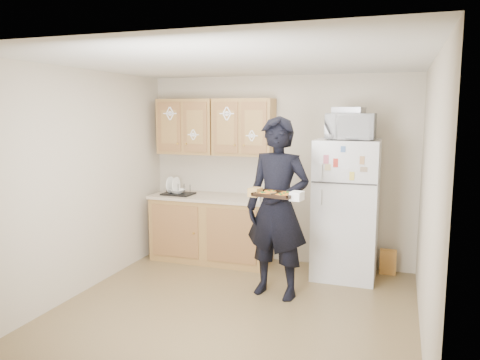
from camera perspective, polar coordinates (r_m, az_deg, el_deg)
name	(u,v)px	position (r m, az deg, el deg)	size (l,w,h in m)	color
floor	(233,311)	(4.99, -0.81, -15.69)	(3.60, 3.60, 0.00)	brown
ceiling	(233,62)	(4.58, -0.88, 14.21)	(3.60, 3.60, 0.00)	silver
wall_back	(278,170)	(6.33, 4.70, 1.23)	(3.60, 0.04, 2.50)	#C2B49D
wall_front	(136,237)	(3.03, -12.56, -6.83)	(3.60, 0.04, 2.50)	#C2B49D
wall_left	(81,182)	(5.49, -18.79, -0.28)	(0.04, 3.60, 2.50)	#C2B49D
wall_right	(429,203)	(4.36, 22.01, -2.60)	(0.04, 3.60, 2.50)	#C2B49D
refrigerator	(346,209)	(5.87, 12.78, -3.48)	(0.75, 0.70, 1.70)	silver
base_cabinet	(212,230)	(6.45, -3.49, -6.05)	(1.60, 0.60, 0.86)	brown
countertop	(211,197)	(6.35, -3.52, -2.11)	(1.64, 0.64, 0.04)	tan
upper_cab_left	(188,127)	(6.53, -6.40, 6.49)	(0.80, 0.33, 0.75)	brown
upper_cab_right	(244,127)	(6.23, 0.48, 6.45)	(0.80, 0.33, 0.75)	brown
cereal_box	(388,262)	(6.24, 17.59, -9.50)	(0.20, 0.07, 0.32)	#E1AE4F
person	(277,208)	(5.11, 4.58, -3.42)	(0.72, 0.47, 1.98)	black
baking_tray	(275,195)	(4.78, 4.35, -1.83)	(0.41, 0.30, 0.04)	black
pizza_front_left	(264,194)	(4.76, 2.97, -1.66)	(0.14, 0.14, 0.02)	orange
pizza_front_right	(281,195)	(4.68, 5.05, -1.86)	(0.14, 0.14, 0.02)	orange
pizza_back_left	(270,192)	(4.88, 3.67, -1.42)	(0.14, 0.14, 0.02)	orange
pizza_back_right	(287,193)	(4.80, 5.72, -1.60)	(0.14, 0.14, 0.02)	orange
microwave	(351,127)	(5.70, 13.35, 6.35)	(0.56, 0.38, 0.31)	silver
foil_pan	(349,110)	(5.73, 13.14, 8.29)	(0.35, 0.24, 0.07)	#AEADB4
dish_rack	(178,189)	(6.47, -7.55, -1.06)	(0.41, 0.31, 0.16)	black
bowl	(178,191)	(6.48, -7.62, -1.36)	(0.21, 0.21, 0.05)	white
soap_bottle	(257,194)	(5.99, 2.15, -1.70)	(0.08, 0.08, 0.18)	silver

